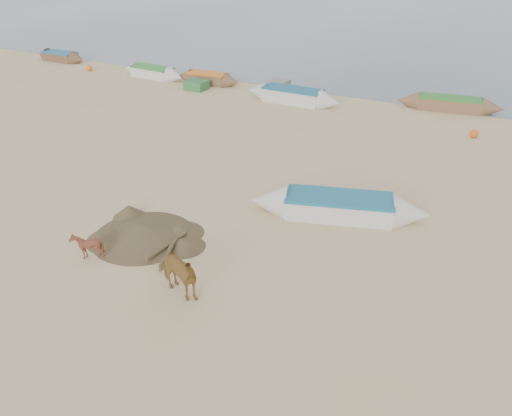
% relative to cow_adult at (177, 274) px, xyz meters
% --- Properties ---
extents(ground, '(140.00, 140.00, 0.00)m').
position_rel_cow_adult_xyz_m(ground, '(0.34, 0.17, -0.74)').
color(ground, tan).
rests_on(ground, ground).
extents(sea, '(160.00, 160.00, 0.00)m').
position_rel_cow_adult_xyz_m(sea, '(0.34, 82.17, -0.73)').
color(sea, slate).
rests_on(sea, ground).
extents(cow_adult, '(1.90, 1.23, 1.48)m').
position_rel_cow_adult_xyz_m(cow_adult, '(0.00, 0.00, 0.00)').
color(cow_adult, olive).
rests_on(cow_adult, ground).
extents(calf_front, '(0.93, 0.86, 0.92)m').
position_rel_cow_adult_xyz_m(calf_front, '(-3.75, 0.18, -0.28)').
color(calf_front, '#5A2B1C').
rests_on(calf_front, ground).
extents(near_canoe, '(6.80, 3.42, 0.85)m').
position_rel_cow_adult_xyz_m(near_canoe, '(2.49, 6.68, -0.32)').
color(near_canoe, beige).
rests_on(near_canoe, ground).
extents(debris_pile, '(4.54, 4.54, 0.46)m').
position_rel_cow_adult_xyz_m(debris_pile, '(-3.00, 2.06, -0.51)').
color(debris_pile, brown).
rests_on(debris_pile, ground).
extents(waterline_canoes, '(58.46, 4.85, 0.93)m').
position_rel_cow_adult_xyz_m(waterline_canoes, '(0.39, 20.55, -0.32)').
color(waterline_canoes, brown).
rests_on(waterline_canoes, ground).
extents(beach_clutter, '(47.98, 4.80, 0.64)m').
position_rel_cow_adult_xyz_m(beach_clutter, '(4.57, 19.92, -0.44)').
color(beach_clutter, '#2E6738').
rests_on(beach_clutter, ground).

